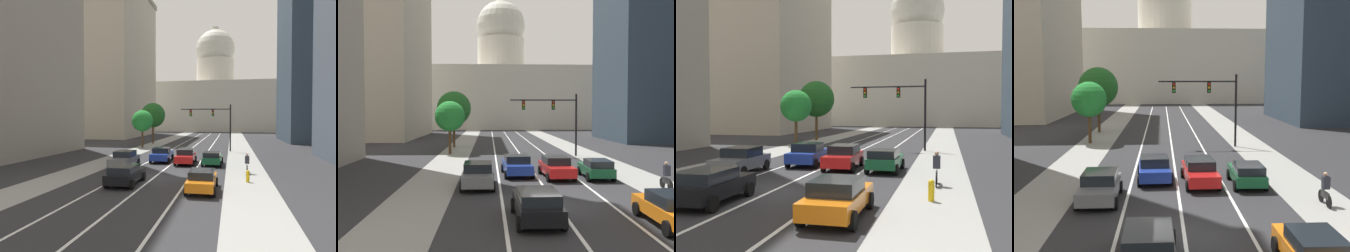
{
  "view_description": "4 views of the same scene",
  "coord_description": "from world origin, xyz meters",
  "views": [
    {
      "loc": [
        6.04,
        -23.43,
        4.81
      ],
      "look_at": [
        -2.83,
        19.6,
        3.57
      ],
      "focal_mm": 33.17,
      "sensor_mm": 36.0,
      "label": 1
    },
    {
      "loc": [
        -3.45,
        -18.53,
        4.77
      ],
      "look_at": [
        -1.54,
        23.77,
        3.12
      ],
      "focal_mm": 40.23,
      "sensor_mm": 36.0,
      "label": 2
    },
    {
      "loc": [
        7.83,
        -16.84,
        3.74
      ],
      "look_at": [
        -1.98,
        21.55,
        2.23
      ],
      "focal_mm": 43.34,
      "sensor_mm": 36.0,
      "label": 3
    },
    {
      "loc": [
        -0.9,
        -16.35,
        6.58
      ],
      "look_at": [
        0.89,
        20.28,
        2.05
      ],
      "focal_mm": 44.53,
      "sensor_mm": 36.0,
      "label": 4
    }
  ],
  "objects": [
    {
      "name": "lane_stripe_right",
      "position": [
        2.77,
        25.0,
        0.01
      ],
      "size": [
        0.16,
        90.0,
        0.01
      ],
      "primitive_type": "cube",
      "color": "white",
      "rests_on": "ground"
    },
    {
      "name": "street_tree_mid_left",
      "position": [
        -8.09,
        31.47,
        5.17
      ],
      "size": [
        4.49,
        4.49,
        7.43
      ],
      "color": "#51381E",
      "rests_on": "ground"
    },
    {
      "name": "car_blue",
      "position": [
        -1.38,
        9.3,
        0.78
      ],
      "size": [
        2.27,
        4.58,
        1.52
      ],
      "rotation": [
        0.0,
        0.0,
        1.62
      ],
      "color": "#1E389E",
      "rests_on": "ground"
    },
    {
      "name": "car_green",
      "position": [
        4.15,
        7.68,
        0.75
      ],
      "size": [
        2.02,
        4.1,
        1.4
      ],
      "rotation": [
        0.0,
        0.0,
        1.55
      ],
      "color": "#14512D",
      "rests_on": "ground"
    },
    {
      "name": "sidewalk_right",
      "position": [
        7.27,
        35.0,
        0.01
      ],
      "size": [
        3.47,
        130.0,
        0.01
      ],
      "primitive_type": "cube",
      "color": "gray",
      "rests_on": "ground"
    },
    {
      "name": "traffic_signal_mast",
      "position": [
        3.63,
        21.16,
        4.65
      ],
      "size": [
        7.15,
        0.39,
        6.62
      ],
      "color": "black",
      "rests_on": "ground"
    },
    {
      "name": "lane_stripe_left",
      "position": [
        -2.77,
        25.0,
        0.01
      ],
      "size": [
        0.16,
        90.0,
        0.01
      ],
      "primitive_type": "cube",
      "color": "white",
      "rests_on": "ground"
    },
    {
      "name": "car_black",
      "position": [
        -1.38,
        -2.49,
        0.76
      ],
      "size": [
        2.07,
        4.35,
        1.41
      ],
      "rotation": [
        0.0,
        0.0,
        1.59
      ],
      "color": "black",
      "rests_on": "ground"
    },
    {
      "name": "car_red",
      "position": [
        1.38,
        8.29,
        0.8
      ],
      "size": [
        2.18,
        4.87,
        1.52
      ],
      "rotation": [
        0.0,
        0.0,
        1.61
      ],
      "color": "red",
      "rests_on": "ground"
    },
    {
      "name": "street_tree_near_left",
      "position": [
        -7.82,
        23.71,
        4.22
      ],
      "size": [
        3.38,
        3.38,
        5.93
      ],
      "color": "#51381E",
      "rests_on": "ground"
    },
    {
      "name": "car_gray",
      "position": [
        -4.16,
        5.11,
        0.79
      ],
      "size": [
        2.15,
        4.55,
        1.54
      ],
      "rotation": [
        0.0,
        0.0,
        1.59
      ],
      "color": "slate",
      "rests_on": "ground"
    },
    {
      "name": "cyclist",
      "position": [
        7.34,
        3.73,
        0.85
      ],
      "size": [
        0.36,
        1.7,
        1.72
      ],
      "rotation": [
        0.0,
        0.0,
        1.57
      ],
      "color": "black",
      "rests_on": "ground"
    },
    {
      "name": "capitol_building",
      "position": [
        0.0,
        90.44,
        11.33
      ],
      "size": [
        49.23,
        26.18,
        37.35
      ],
      "color": "beige",
      "rests_on": "ground"
    },
    {
      "name": "sidewalk_left",
      "position": [
        -7.27,
        35.0,
        0.01
      ],
      "size": [
        3.47,
        130.0,
        0.01
      ],
      "primitive_type": "cube",
      "color": "gray",
      "rests_on": "ground"
    },
    {
      "name": "car_orange",
      "position": [
        4.16,
        -3.32,
        0.73
      ],
      "size": [
        1.93,
        4.32,
        1.39
      ],
      "rotation": [
        0.0,
        0.0,
        1.57
      ],
      "color": "orange",
      "rests_on": "ground"
    },
    {
      "name": "ground_plane",
      "position": [
        0.0,
        40.0,
        0.0
      ],
      "size": [
        400.0,
        400.0,
        0.0
      ],
      "primitive_type": "plane",
      "color": "#2B2B2D"
    },
    {
      "name": "lane_stripe_center",
      "position": [
        0.0,
        25.0,
        0.01
      ],
      "size": [
        0.16,
        90.0,
        0.01
      ],
      "primitive_type": "cube",
      "color": "white",
      "rests_on": "ground"
    }
  ]
}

